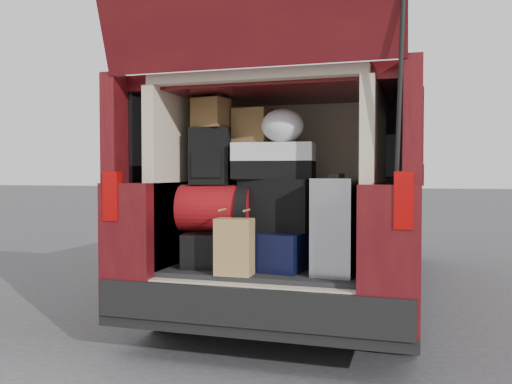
{
  "coord_description": "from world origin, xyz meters",
  "views": [
    {
      "loc": [
        0.94,
        -3.23,
        1.16
      ],
      "look_at": [
        -0.1,
        0.2,
        1.04
      ],
      "focal_mm": 38.0,
      "sensor_mm": 36.0,
      "label": 1
    }
  ],
  "objects_px": {
    "black_soft_case": "(278,204)",
    "kraft_bag": "(234,247)",
    "red_duffel": "(216,208)",
    "black_hardshell": "(218,247)",
    "backpack": "(211,156)",
    "silver_roller": "(337,226)",
    "twotone_duffel": "(274,161)",
    "navy_hardshell": "(277,248)"
  },
  "relations": [
    {
      "from": "silver_roller",
      "to": "black_soft_case",
      "type": "bearing_deg",
      "value": 162.44
    },
    {
      "from": "black_soft_case",
      "to": "kraft_bag",
      "type": "bearing_deg",
      "value": -107.8
    },
    {
      "from": "silver_roller",
      "to": "red_duffel",
      "type": "xyz_separation_m",
      "value": [
        -0.82,
        0.08,
        0.09
      ]
    },
    {
      "from": "kraft_bag",
      "to": "red_duffel",
      "type": "height_order",
      "value": "red_duffel"
    },
    {
      "from": "silver_roller",
      "to": "black_soft_case",
      "type": "relative_size",
      "value": 1.25
    },
    {
      "from": "backpack",
      "to": "silver_roller",
      "type": "bearing_deg",
      "value": -16.08
    },
    {
      "from": "kraft_bag",
      "to": "red_duffel",
      "type": "bearing_deg",
      "value": 125.08
    },
    {
      "from": "backpack",
      "to": "navy_hardshell",
      "type": "bearing_deg",
      "value": -6.0
    },
    {
      "from": "navy_hardshell",
      "to": "twotone_duffel",
      "type": "xyz_separation_m",
      "value": [
        -0.03,
        0.03,
        0.57
      ]
    },
    {
      "from": "black_hardshell",
      "to": "backpack",
      "type": "bearing_deg",
      "value": -160.88
    },
    {
      "from": "black_hardshell",
      "to": "silver_roller",
      "type": "relative_size",
      "value": 0.95
    },
    {
      "from": "navy_hardshell",
      "to": "silver_roller",
      "type": "distance_m",
      "value": 0.46
    },
    {
      "from": "kraft_bag",
      "to": "backpack",
      "type": "distance_m",
      "value": 0.71
    },
    {
      "from": "kraft_bag",
      "to": "black_soft_case",
      "type": "bearing_deg",
      "value": 63.82
    },
    {
      "from": "black_soft_case",
      "to": "backpack",
      "type": "distance_m",
      "value": 0.56
    },
    {
      "from": "navy_hardshell",
      "to": "twotone_duffel",
      "type": "relative_size",
      "value": 1.04
    },
    {
      "from": "red_duffel",
      "to": "black_soft_case",
      "type": "height_order",
      "value": "black_soft_case"
    },
    {
      "from": "black_soft_case",
      "to": "navy_hardshell",
      "type": "bearing_deg",
      "value": -81.71
    },
    {
      "from": "silver_roller",
      "to": "black_hardshell",
      "type": "bearing_deg",
      "value": 174.11
    },
    {
      "from": "black_soft_case",
      "to": "backpack",
      "type": "xyz_separation_m",
      "value": [
        -0.45,
        -0.05,
        0.32
      ]
    },
    {
      "from": "kraft_bag",
      "to": "backpack",
      "type": "relative_size",
      "value": 0.89
    },
    {
      "from": "backpack",
      "to": "red_duffel",
      "type": "bearing_deg",
      "value": -33.69
    },
    {
      "from": "black_hardshell",
      "to": "kraft_bag",
      "type": "distance_m",
      "value": 0.44
    },
    {
      "from": "red_duffel",
      "to": "twotone_duffel",
      "type": "xyz_separation_m",
      "value": [
        0.38,
        0.07,
        0.31
      ]
    },
    {
      "from": "black_hardshell",
      "to": "red_duffel",
      "type": "relative_size",
      "value": 1.15
    },
    {
      "from": "black_hardshell",
      "to": "red_duffel",
      "type": "bearing_deg",
      "value": -99.31
    },
    {
      "from": "red_duffel",
      "to": "black_hardshell",
      "type": "bearing_deg",
      "value": 87.29
    },
    {
      "from": "silver_roller",
      "to": "red_duffel",
      "type": "relative_size",
      "value": 1.21
    },
    {
      "from": "black_hardshell",
      "to": "twotone_duffel",
      "type": "height_order",
      "value": "twotone_duffel"
    },
    {
      "from": "twotone_duffel",
      "to": "navy_hardshell",
      "type": "bearing_deg",
      "value": -48.57
    },
    {
      "from": "kraft_bag",
      "to": "red_duffel",
      "type": "distance_m",
      "value": 0.44
    },
    {
      "from": "kraft_bag",
      "to": "backpack",
      "type": "height_order",
      "value": "backpack"
    },
    {
      "from": "silver_roller",
      "to": "red_duffel",
      "type": "height_order",
      "value": "silver_roller"
    },
    {
      "from": "silver_roller",
      "to": "backpack",
      "type": "height_order",
      "value": "backpack"
    },
    {
      "from": "black_hardshell",
      "to": "black_soft_case",
      "type": "xyz_separation_m",
      "value": [
        0.41,
        0.02,
        0.3
      ]
    },
    {
      "from": "black_hardshell",
      "to": "backpack",
      "type": "relative_size",
      "value": 1.45
    },
    {
      "from": "black_soft_case",
      "to": "silver_roller",
      "type": "bearing_deg",
      "value": -14.69
    },
    {
      "from": "twotone_duffel",
      "to": "red_duffel",
      "type": "bearing_deg",
      "value": -174.1
    },
    {
      "from": "silver_roller",
      "to": "twotone_duffel",
      "type": "distance_m",
      "value": 0.61
    },
    {
      "from": "black_soft_case",
      "to": "twotone_duffel",
      "type": "bearing_deg",
      "value": -177.71
    },
    {
      "from": "silver_roller",
      "to": "backpack",
      "type": "bearing_deg",
      "value": 176.29
    },
    {
      "from": "silver_roller",
      "to": "red_duffel",
      "type": "distance_m",
      "value": 0.82
    }
  ]
}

